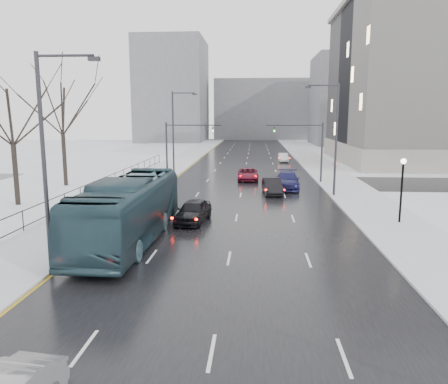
% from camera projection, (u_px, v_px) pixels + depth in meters
% --- Properties ---
extents(road, '(16.00, 150.00, 0.04)m').
position_uv_depth(road, '(245.00, 169.00, 59.58)').
color(road, black).
rests_on(road, ground).
extents(cross_road, '(130.00, 10.00, 0.04)m').
position_uv_depth(cross_road, '(243.00, 182.00, 47.79)').
color(cross_road, black).
rests_on(cross_road, ground).
extents(sidewalk_left, '(5.00, 150.00, 0.16)m').
position_uv_depth(sidewalk_left, '(170.00, 168.00, 60.30)').
color(sidewalk_left, silver).
rests_on(sidewalk_left, ground).
extents(sidewalk_right, '(5.00, 150.00, 0.16)m').
position_uv_depth(sidewalk_right, '(323.00, 169.00, 58.83)').
color(sidewalk_right, silver).
rests_on(sidewalk_right, ground).
extents(park_strip, '(14.00, 150.00, 0.12)m').
position_uv_depth(park_strip, '(102.00, 167.00, 60.96)').
color(park_strip, white).
rests_on(park_strip, ground).
extents(tree_park_d, '(8.75, 8.75, 12.50)m').
position_uv_depth(tree_park_d, '(18.00, 206.00, 35.27)').
color(tree_park_d, black).
rests_on(tree_park_d, ground).
extents(tree_park_e, '(9.45, 9.45, 13.50)m').
position_uv_depth(tree_park_e, '(66.00, 186.00, 45.13)').
color(tree_park_e, black).
rests_on(tree_park_e, ground).
extents(iron_fence, '(0.06, 70.00, 1.30)m').
position_uv_depth(iron_fence, '(52.00, 206.00, 30.85)').
color(iron_fence, black).
rests_on(iron_fence, sidewalk_left).
extents(streetlight_r_mid, '(2.95, 0.25, 10.00)m').
position_uv_depth(streetlight_r_mid, '(334.00, 134.00, 38.39)').
color(streetlight_r_mid, '#2D2D33').
rests_on(streetlight_r_mid, ground).
extents(streetlight_l_near, '(2.95, 0.25, 10.00)m').
position_uv_depth(streetlight_l_near, '(48.00, 151.00, 19.88)').
color(streetlight_l_near, '#2D2D33').
rests_on(streetlight_l_near, ground).
extents(streetlight_l_far, '(2.95, 0.25, 10.00)m').
position_uv_depth(streetlight_l_far, '(175.00, 129.00, 51.32)').
color(streetlight_l_far, '#2D2D33').
rests_on(streetlight_l_far, ground).
extents(lamppost_r_mid, '(0.36, 0.36, 4.28)m').
position_uv_depth(lamppost_r_mid, '(402.00, 181.00, 28.83)').
color(lamppost_r_mid, black).
rests_on(lamppost_r_mid, sidewalk_right).
extents(mast_signal_right, '(6.10, 0.33, 6.50)m').
position_uv_depth(mast_signal_right, '(312.00, 145.00, 46.57)').
color(mast_signal_right, '#2D2D33').
rests_on(mast_signal_right, ground).
extents(mast_signal_left, '(6.10, 0.33, 6.50)m').
position_uv_depth(mast_signal_left, '(176.00, 144.00, 47.59)').
color(mast_signal_left, '#2D2D33').
rests_on(mast_signal_left, ground).
extents(no_uturn_sign, '(0.60, 0.06, 2.70)m').
position_uv_depth(no_uturn_sign, '(336.00, 166.00, 42.82)').
color(no_uturn_sign, '#2D2D33').
rests_on(no_uturn_sign, sidewalk_right).
extents(bldg_far_right, '(24.00, 20.00, 22.00)m').
position_uv_depth(bldg_far_right, '(362.00, 100.00, 109.77)').
color(bldg_far_right, slate).
rests_on(bldg_far_right, ground).
extents(bldg_far_left, '(18.00, 22.00, 28.00)m').
position_uv_depth(bldg_far_left, '(173.00, 91.00, 122.56)').
color(bldg_far_left, slate).
rests_on(bldg_far_left, ground).
extents(bldg_far_center, '(30.00, 18.00, 18.00)m').
position_uv_depth(bldg_far_center, '(264.00, 110.00, 136.35)').
color(bldg_far_center, slate).
rests_on(bldg_far_center, ground).
extents(bus, '(3.24, 13.37, 3.72)m').
position_uv_depth(bus, '(129.00, 210.00, 24.87)').
color(bus, '#28444F').
rests_on(bus, road).
extents(sedan_center_near, '(2.40, 4.73, 1.55)m').
position_uv_depth(sedan_center_near, '(193.00, 211.00, 29.63)').
color(sedan_center_near, black).
rests_on(sedan_center_near, road).
extents(sedan_right_near, '(1.93, 4.59, 1.48)m').
position_uv_depth(sedan_right_near, '(272.00, 186.00, 40.26)').
color(sedan_right_near, black).
rests_on(sedan_right_near, road).
extents(sedan_right_cross, '(2.41, 4.98, 1.37)m').
position_uv_depth(sedan_right_cross, '(248.00, 174.00, 48.97)').
color(sedan_right_cross, maroon).
rests_on(sedan_right_cross, road).
extents(sedan_right_far, '(2.71, 5.91, 1.68)m').
position_uv_depth(sedan_right_far, '(287.00, 180.00, 43.17)').
color(sedan_right_far, '#1B1C51').
rests_on(sedan_right_far, road).
extents(sedan_right_distant, '(1.52, 4.14, 1.35)m').
position_uv_depth(sedan_right_distant, '(283.00, 157.00, 68.59)').
color(sedan_right_distant, white).
rests_on(sedan_right_distant, road).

